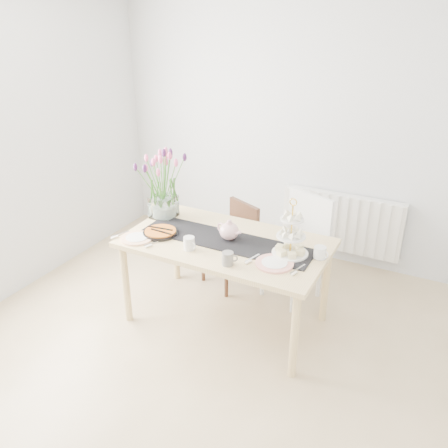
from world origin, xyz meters
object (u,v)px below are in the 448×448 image
at_px(tart_tin, 160,232).
at_px(mug_white, 189,243).
at_px(cream_jug, 320,252).
at_px(teapot, 229,231).
at_px(cake_stand, 291,241).
at_px(chair_white, 300,239).
at_px(dining_table, 226,249).
at_px(plate_right, 274,263).
at_px(radiator, 341,222).
at_px(plate_left, 137,238).
at_px(tulip_vase, 162,175).
at_px(mug_grey, 228,259).
at_px(chair_brown, 236,238).

bearing_deg(tart_tin, mug_white, -18.53).
bearing_deg(mug_white, cream_jug, 39.72).
bearing_deg(cream_jug, teapot, -153.81).
bearing_deg(cake_stand, chair_white, 101.64).
bearing_deg(dining_table, plate_right, -19.40).
bearing_deg(dining_table, radiator, 67.87).
relative_size(radiator, plate_left, 4.63).
bearing_deg(tulip_vase, radiator, 44.68).
bearing_deg(cream_jug, dining_table, -151.90).
distance_m(cake_stand, plate_left, 1.22).
height_order(radiator, chair_white, chair_white).
xyz_separation_m(cake_stand, mug_grey, (-0.34, -0.35, -0.06)).
bearing_deg(chair_white, tulip_vase, -133.94).
xyz_separation_m(radiator, chair_brown, (-0.79, -0.80, -0.00)).
height_order(cake_stand, teapot, cake_stand).
relative_size(tulip_vase, cream_jug, 7.72).
distance_m(mug_grey, plate_right, 0.34).
bearing_deg(tart_tin, chair_brown, 67.44).
bearing_deg(mug_white, cake_stand, 41.39).
bearing_deg(cream_jug, tart_tin, -147.90).
relative_size(cake_stand, teapot, 1.61).
bearing_deg(cake_stand, radiator, 87.92).
xyz_separation_m(chair_white, tart_tin, (-0.91, -0.82, 0.21)).
bearing_deg(plate_right, plate_left, -173.53).
relative_size(teapot, tart_tin, 0.88).
relative_size(teapot, mug_white, 2.43).
bearing_deg(plate_left, cream_jug, 14.80).
bearing_deg(cream_jug, mug_white, -137.98).
relative_size(radiator, teapot, 4.86).
relative_size(radiator, cake_stand, 3.02).
distance_m(cake_stand, tart_tin, 1.06).
xyz_separation_m(mug_grey, mug_white, (-0.37, 0.07, 0.00)).
bearing_deg(mug_grey, teapot, 83.47).
xyz_separation_m(cream_jug, mug_grey, (-0.55, -0.40, 0.00)).
height_order(dining_table, plate_right, plate_right).
relative_size(dining_table, cream_jug, 17.57).
bearing_deg(tulip_vase, plate_left, -84.38).
xyz_separation_m(tart_tin, plate_right, (1.00, -0.03, -0.01)).
xyz_separation_m(chair_white, mug_grey, (-0.21, -1.01, 0.24)).
height_order(dining_table, tart_tin, tart_tin).
distance_m(dining_table, chair_brown, 0.69).
distance_m(mug_white, plate_left, 0.46).
relative_size(chair_white, tulip_vase, 1.35).
bearing_deg(teapot, cake_stand, 17.04).
xyz_separation_m(chair_white, cake_stand, (0.14, -0.66, 0.31)).
height_order(tart_tin, plate_left, tart_tin).
relative_size(radiator, tulip_vase, 1.71).
bearing_deg(mug_grey, chair_brown, 80.92).
relative_size(teapot, plate_right, 0.89).
xyz_separation_m(dining_table, mug_grey, (0.18, -0.33, 0.13)).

